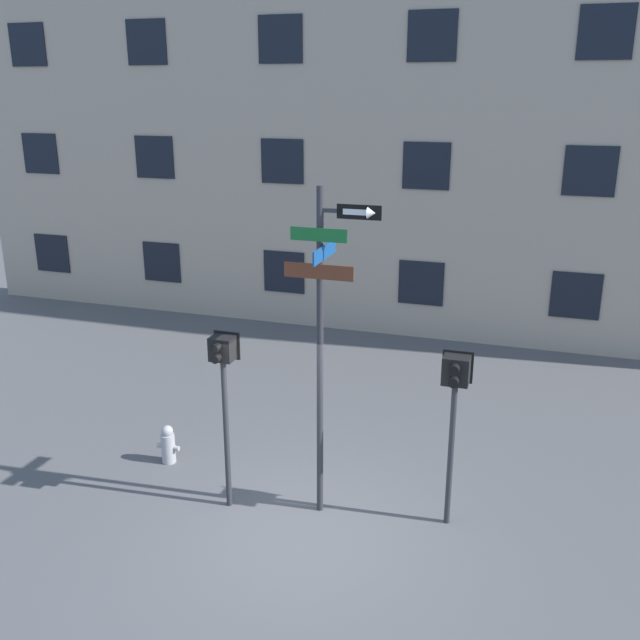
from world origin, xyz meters
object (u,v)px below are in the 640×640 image
pedestrian_signal_left (224,376)px  fire_hydrant (168,445)px  pedestrian_signal_right (455,392)px  street_sign_pole (324,327)px

pedestrian_signal_left → fire_hydrant: size_ratio=4.06×
fire_hydrant → pedestrian_signal_left: bearing=-30.0°
fire_hydrant → pedestrian_signal_right: bearing=-3.8°
pedestrian_signal_left → fire_hydrant: 2.37m
street_sign_pole → pedestrian_signal_right: size_ratio=1.85×
pedestrian_signal_left → fire_hydrant: bearing=150.0°
pedestrian_signal_right → street_sign_pole: bearing=-171.8°
street_sign_pole → pedestrian_signal_left: size_ratio=1.76×
street_sign_pole → fire_hydrant: size_ratio=7.15×
pedestrian_signal_right → fire_hydrant: 4.77m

